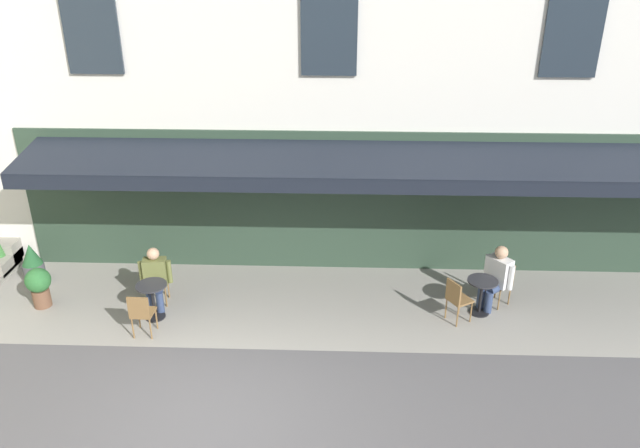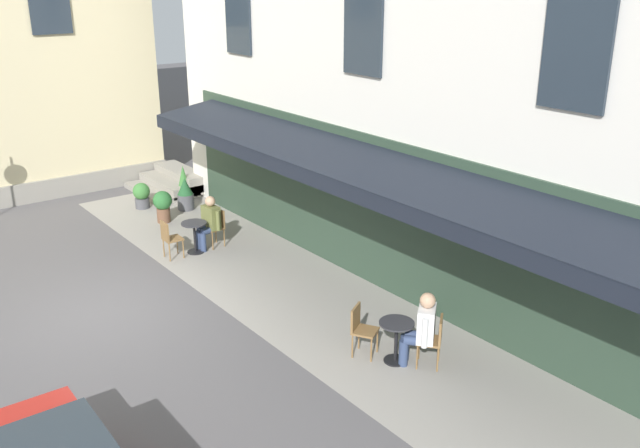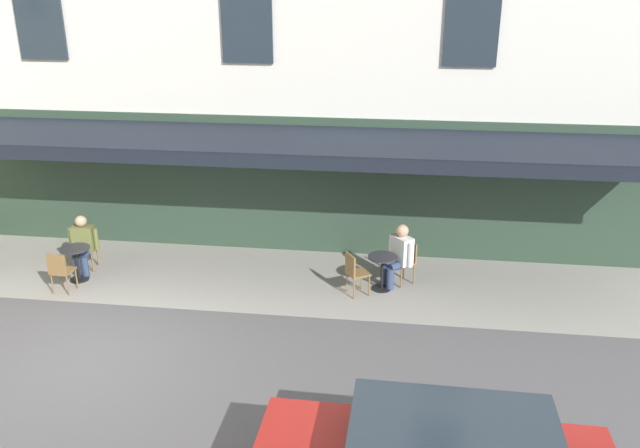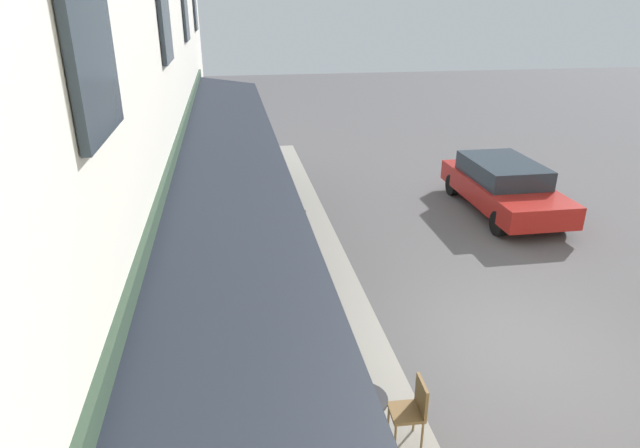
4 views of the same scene
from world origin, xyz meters
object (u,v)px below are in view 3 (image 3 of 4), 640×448
object	(u,v)px
cafe_chair_wicker_kerbside	(60,269)
cafe_table_mid_terrace	(77,259)
cafe_chair_wicker_corner_left	(87,245)
cafe_table_near_entrance	(382,268)
seated_companion_in_olive	(83,243)
cafe_chair_wicker_by_window	(406,258)
cafe_chair_wicker_under_awning	(355,270)
seated_patron_in_white	(398,254)

from	to	relation	value
cafe_chair_wicker_kerbside	cafe_table_mid_terrace	bearing A→B (deg)	-92.34
cafe_chair_wicker_kerbside	cafe_chair_wicker_corner_left	bearing A→B (deg)	-88.01
cafe_table_near_entrance	cafe_chair_wicker_kerbside	xyz separation A→B (m)	(6.48, 1.03, 0.06)
cafe_table_near_entrance	cafe_table_mid_terrace	xyz separation A→B (m)	(6.46, 0.40, 0.00)
cafe_table_mid_terrace	seated_companion_in_olive	xyz separation A→B (m)	(0.05, -0.41, 0.20)
seated_companion_in_olive	cafe_table_mid_terrace	bearing A→B (deg)	96.31
cafe_chair_wicker_by_window	cafe_table_mid_terrace	size ratio (longest dim) A/B	1.21
cafe_chair_wicker_under_awning	cafe_table_mid_terrace	distance (m)	5.91
cafe_chair_wicker_by_window	cafe_chair_wicker_corner_left	distance (m)	7.01
cafe_table_mid_terrace	seated_companion_in_olive	distance (m)	0.46
cafe_table_near_entrance	cafe_chair_wicker_kerbside	world-z (taller)	cafe_chair_wicker_kerbside
cafe_chair_wicker_by_window	cafe_chair_wicker_corner_left	world-z (taller)	same
cafe_chair_wicker_kerbside	seated_patron_in_white	xyz separation A→B (m)	(-6.80, -1.30, 0.17)
cafe_chair_wicker_under_awning	cafe_chair_wicker_kerbside	world-z (taller)	same
cafe_table_mid_terrace	cafe_chair_wicker_corner_left	bearing A→B (deg)	-83.69
cafe_chair_wicker_by_window	cafe_chair_wicker_kerbside	size ratio (longest dim) A/B	1.00
cafe_chair_wicker_kerbside	seated_companion_in_olive	distance (m)	1.06
cafe_chair_wicker_by_window	seated_patron_in_white	size ratio (longest dim) A/B	0.68
cafe_chair_wicker_by_window	cafe_table_mid_terrace	distance (m)	6.99
cafe_table_mid_terrace	seated_companion_in_olive	bearing A→B (deg)	-83.69
cafe_table_near_entrance	cafe_chair_wicker_by_window	xyz separation A→B (m)	(-0.49, -0.40, 0.06)
cafe_table_near_entrance	cafe_table_mid_terrace	distance (m)	6.47
cafe_chair_wicker_kerbside	cafe_chair_wicker_corner_left	world-z (taller)	same
cafe_chair_wicker_under_awning	cafe_chair_wicker_kerbside	bearing A→B (deg)	6.85
cafe_chair_wicker_by_window	cafe_chair_wicker_corner_left	bearing A→B (deg)	1.46
cafe_chair_wicker_by_window	seated_companion_in_olive	size ratio (longest dim) A/B	0.71
cafe_table_near_entrance	cafe_chair_wicker_by_window	distance (m)	0.63
cafe_chair_wicker_by_window	cafe_table_mid_terrace	xyz separation A→B (m)	(6.94, 0.81, -0.06)
cafe_chair_wicker_by_window	seated_companion_in_olive	xyz separation A→B (m)	(6.99, 0.39, 0.14)
cafe_chair_wicker_by_window	seated_patron_in_white	xyz separation A→B (m)	(0.17, 0.14, 0.17)
cafe_chair_wicker_under_awning	seated_patron_in_white	world-z (taller)	seated_patron_in_white
cafe_chair_wicker_by_window	cafe_chair_wicker_kerbside	xyz separation A→B (m)	(6.97, 1.44, 0.00)
cafe_table_mid_terrace	cafe_chair_wicker_corner_left	distance (m)	0.63
cafe_chair_wicker_corner_left	seated_companion_in_olive	distance (m)	0.26
cafe_chair_wicker_under_awning	cafe_chair_wicker_corner_left	distance (m)	6.01
cafe_table_mid_terrace	cafe_chair_wicker_corner_left	size ratio (longest dim) A/B	0.82
cafe_table_near_entrance	seated_patron_in_white	distance (m)	0.47
seated_patron_in_white	cafe_chair_wicker_by_window	bearing A→B (deg)	-140.30
cafe_table_near_entrance	cafe_chair_wicker_corner_left	bearing A→B (deg)	-1.98
cafe_chair_wicker_by_window	seated_companion_in_olive	distance (m)	7.00
cafe_table_mid_terrace	cafe_chair_wicker_by_window	bearing A→B (deg)	-173.37
cafe_chair_wicker_kerbside	cafe_chair_wicker_corner_left	distance (m)	1.26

